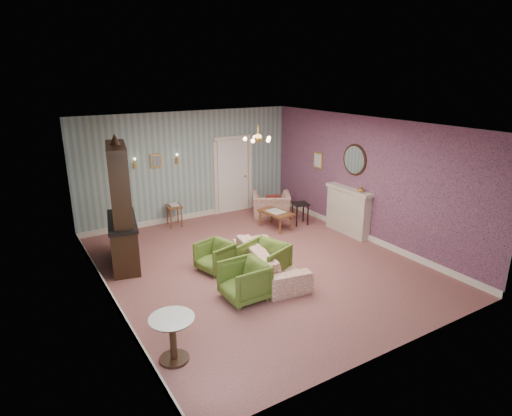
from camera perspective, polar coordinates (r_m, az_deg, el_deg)
floor at (r=9.11m, az=0.24°, el=-7.46°), size 7.00×7.00×0.00m
ceiling at (r=8.30m, az=0.27°, el=10.96°), size 7.00×7.00×0.00m
wall_back at (r=11.63m, az=-8.89°, el=5.46°), size 6.00×0.00×6.00m
wall_front at (r=6.08m, az=17.98°, el=-6.72°), size 6.00×0.00×6.00m
wall_left at (r=7.54m, az=-19.55°, el=-2.12°), size 0.00×7.00×7.00m
wall_right at (r=10.43m, az=14.44°, el=3.71°), size 0.00×7.00×7.00m
wall_right_floral at (r=10.42m, az=14.39°, el=3.70°), size 0.00×7.00×7.00m
door at (r=12.22m, az=-3.10°, el=4.46°), size 1.12×0.12×2.16m
olive_chair_a at (r=7.67m, az=-1.57°, el=-9.42°), size 0.70×0.74×0.76m
olive_chair_b at (r=8.34m, az=1.10°, el=-6.91°), size 0.96×0.99×0.80m
olive_chair_c at (r=8.77m, az=-5.43°, el=-6.22°), size 0.75×0.78×0.66m
sofa_chintz at (r=8.53m, az=1.79°, el=-6.27°), size 0.93×2.17×0.82m
wingback_chair at (r=11.86m, az=2.02°, el=0.90°), size 1.22×1.08×0.89m
dresser at (r=9.10m, az=-17.59°, el=0.66°), size 0.89×1.68×2.67m
fireplace at (r=10.84m, az=12.08°, el=-0.38°), size 0.30×1.40×1.16m
mantel_vase at (r=10.37m, az=13.73°, el=2.45°), size 0.15×0.15×0.15m
oval_mirror at (r=10.59m, az=12.92°, el=6.25°), size 0.04×0.76×0.84m
framed_print at (r=11.63m, az=8.24°, el=6.25°), size 0.04×0.34×0.42m
coffee_table at (r=11.04m, az=2.63°, el=-1.58°), size 0.63×0.97×0.46m
side_table_black at (r=11.37m, az=5.87°, el=-0.75°), size 0.48×0.48×0.58m
pedestal_table at (r=6.31m, az=-10.95°, el=-16.67°), size 0.79×0.79×0.69m
nesting_table at (r=11.40m, az=-10.77°, el=-0.88°), size 0.41×0.50×0.60m
gilt_mirror_back at (r=11.23m, az=-13.12°, el=6.09°), size 0.28×0.06×0.36m
sconce_left at (r=11.06m, az=-15.79°, el=5.70°), size 0.16×0.12×0.30m
sconce_right at (r=11.39m, az=-10.46°, el=6.42°), size 0.16×0.12×0.30m
chandelier at (r=8.34m, az=0.27°, el=9.12°), size 0.56×0.56×0.36m
burgundy_cushion at (r=11.70m, az=2.22°, el=0.84°), size 0.41×0.28×0.39m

